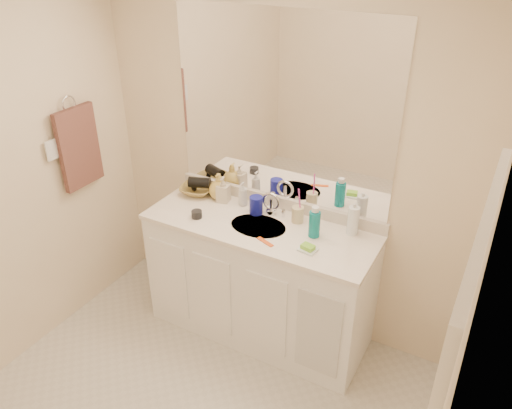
% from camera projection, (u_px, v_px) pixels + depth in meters
% --- Properties ---
extents(wall_back, '(2.60, 0.02, 2.40)m').
position_uv_depth(wall_back, '(280.00, 163.00, 3.25)').
color(wall_back, beige).
rests_on(wall_back, floor).
extents(wall_right, '(0.02, 2.60, 2.40)m').
position_uv_depth(wall_right, '(451.00, 377.00, 1.70)').
color(wall_right, beige).
rests_on(wall_right, floor).
extents(vanity_cabinet, '(1.50, 0.55, 0.85)m').
position_uv_depth(vanity_cabinet, '(260.00, 281.00, 3.41)').
color(vanity_cabinet, white).
rests_on(vanity_cabinet, floor).
extents(countertop, '(1.52, 0.57, 0.03)m').
position_uv_depth(countertop, '(260.00, 226.00, 3.20)').
color(countertop, white).
rests_on(countertop, vanity_cabinet).
extents(backsplash, '(1.52, 0.03, 0.08)m').
position_uv_depth(backsplash, '(278.00, 202.00, 3.37)').
color(backsplash, silver).
rests_on(backsplash, countertop).
extents(sink_basin, '(0.37, 0.37, 0.02)m').
position_uv_depth(sink_basin, '(258.00, 227.00, 3.18)').
color(sink_basin, beige).
rests_on(sink_basin, countertop).
extents(faucet, '(0.02, 0.02, 0.11)m').
position_uv_depth(faucet, '(271.00, 206.00, 3.29)').
color(faucet, silver).
rests_on(faucet, countertop).
extents(mirror, '(1.48, 0.01, 1.20)m').
position_uv_depth(mirror, '(281.00, 110.00, 3.07)').
color(mirror, white).
rests_on(mirror, wall_back).
extents(blue_mug, '(0.11, 0.11, 0.12)m').
position_uv_depth(blue_mug, '(256.00, 205.00, 3.29)').
color(blue_mug, '#151A96').
rests_on(blue_mug, countertop).
extents(tan_cup, '(0.09, 0.09, 0.11)m').
position_uv_depth(tan_cup, '(298.00, 214.00, 3.20)').
color(tan_cup, beige).
rests_on(tan_cup, countertop).
extents(toothbrush, '(0.02, 0.04, 0.18)m').
position_uv_depth(toothbrush, '(300.00, 202.00, 3.15)').
color(toothbrush, '#FF43BB').
rests_on(toothbrush, tan_cup).
extents(mouthwash_bottle, '(0.08, 0.08, 0.17)m').
position_uv_depth(mouthwash_bottle, '(314.00, 224.00, 3.03)').
color(mouthwash_bottle, '#0B7A85').
rests_on(mouthwash_bottle, countertop).
extents(clear_pump_bottle, '(0.09, 0.09, 0.19)m').
position_uv_depth(clear_pump_bottle, '(353.00, 220.00, 3.05)').
color(clear_pump_bottle, white).
rests_on(clear_pump_bottle, countertop).
extents(soap_dish, '(0.11, 0.09, 0.01)m').
position_uv_depth(soap_dish, '(308.00, 250.00, 2.93)').
color(soap_dish, white).
rests_on(soap_dish, countertop).
extents(green_soap, '(0.09, 0.07, 0.03)m').
position_uv_depth(green_soap, '(308.00, 247.00, 2.92)').
color(green_soap, '#83D433').
rests_on(green_soap, soap_dish).
extents(orange_comb, '(0.13, 0.07, 0.01)m').
position_uv_depth(orange_comb, '(265.00, 242.00, 3.01)').
color(orange_comb, '#E85318').
rests_on(orange_comb, countertop).
extents(dark_jar, '(0.09, 0.09, 0.05)m').
position_uv_depth(dark_jar, '(197.00, 214.00, 3.26)').
color(dark_jar, black).
rests_on(dark_jar, countertop).
extents(soap_bottle_white, '(0.07, 0.07, 0.17)m').
position_uv_depth(soap_bottle_white, '(243.00, 194.00, 3.38)').
color(soap_bottle_white, silver).
rests_on(soap_bottle_white, countertop).
extents(soap_bottle_cream, '(0.10, 0.10, 0.18)m').
position_uv_depth(soap_bottle_cream, '(223.00, 189.00, 3.42)').
color(soap_bottle_cream, beige).
rests_on(soap_bottle_cream, countertop).
extents(soap_bottle_yellow, '(0.15, 0.15, 0.19)m').
position_uv_depth(soap_bottle_yellow, '(219.00, 186.00, 3.46)').
color(soap_bottle_yellow, gold).
rests_on(soap_bottle_yellow, countertop).
extents(wicker_basket, '(0.28, 0.28, 0.06)m').
position_uv_depth(wicker_basket, '(198.00, 190.00, 3.55)').
color(wicker_basket, olive).
rests_on(wicker_basket, countertop).
extents(hair_dryer, '(0.17, 0.12, 0.08)m').
position_uv_depth(hair_dryer, '(199.00, 183.00, 3.51)').
color(hair_dryer, black).
rests_on(hair_dryer, wicker_basket).
extents(towel_ring, '(0.01, 0.11, 0.11)m').
position_uv_depth(towel_ring, '(69.00, 104.00, 3.21)').
color(towel_ring, silver).
rests_on(towel_ring, wall_left).
extents(hand_towel, '(0.04, 0.32, 0.55)m').
position_uv_depth(hand_towel, '(79.00, 147.00, 3.35)').
color(hand_towel, '#422723').
rests_on(hand_towel, towel_ring).
extents(switch_plate, '(0.01, 0.08, 0.13)m').
position_uv_depth(switch_plate, '(52.00, 150.00, 3.18)').
color(switch_plate, white).
rests_on(switch_plate, wall_left).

